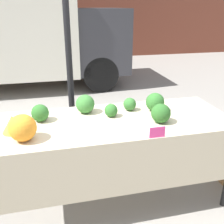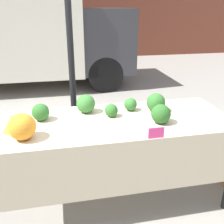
% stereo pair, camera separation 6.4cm
% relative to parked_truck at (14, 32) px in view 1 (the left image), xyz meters
% --- Properties ---
extents(ground_plane, '(40.00, 40.00, 0.00)m').
position_rel_parked_truck_xyz_m(ground_plane, '(1.25, -4.48, -1.27)').
color(ground_plane, gray).
extents(tent_pole, '(0.07, 0.07, 2.56)m').
position_rel_parked_truck_xyz_m(tent_pole, '(0.96, -3.65, 0.01)').
color(tent_pole, black).
rests_on(tent_pole, ground_plane).
extents(parked_truck, '(4.75, 2.20, 2.34)m').
position_rel_parked_truck_xyz_m(parked_truck, '(0.00, 0.00, 0.00)').
color(parked_truck, silver).
rests_on(parked_truck, ground_plane).
extents(market_table, '(2.20, 0.85, 0.87)m').
position_rel_parked_truck_xyz_m(market_table, '(1.25, -4.55, -0.51)').
color(market_table, beige).
rests_on(market_table, ground_plane).
extents(orange_cauliflower, '(0.21, 0.21, 0.21)m').
position_rel_parked_truck_xyz_m(orange_cauliflower, '(0.51, -4.69, -0.30)').
color(orange_cauliflower, orange).
rests_on(orange_cauliflower, market_table).
extents(romanesco_head, '(0.18, 0.18, 0.14)m').
position_rel_parked_truck_xyz_m(romanesco_head, '(0.41, -4.53, -0.34)').
color(romanesco_head, '#93B238').
rests_on(romanesco_head, market_table).
extents(broccoli_head_0, '(0.16, 0.16, 0.16)m').
position_rel_parked_truck_xyz_m(broccoli_head_0, '(0.62, -4.35, -0.33)').
color(broccoli_head_0, '#2D6628').
rests_on(broccoli_head_0, market_table).
extents(broccoli_head_1, '(0.13, 0.13, 0.13)m').
position_rel_parked_truck_xyz_m(broccoli_head_1, '(1.48, -4.28, -0.34)').
color(broccoli_head_1, '#336B2D').
rests_on(broccoli_head_1, market_table).
extents(broccoli_head_2, '(0.12, 0.12, 0.12)m').
position_rel_parked_truck_xyz_m(broccoli_head_2, '(1.26, -4.39, -0.35)').
color(broccoli_head_2, '#2D6628').
rests_on(broccoli_head_2, market_table).
extents(broccoli_head_3, '(0.18, 0.18, 0.18)m').
position_rel_parked_truck_xyz_m(broccoli_head_3, '(1.72, -4.35, -0.32)').
color(broccoli_head_3, '#2D6628').
rests_on(broccoli_head_3, market_table).
extents(broccoli_head_4, '(0.18, 0.18, 0.18)m').
position_rel_parked_truck_xyz_m(broccoli_head_4, '(1.04, -4.24, -0.32)').
color(broccoli_head_4, '#387533').
rests_on(broccoli_head_4, market_table).
extents(broccoli_head_5, '(0.17, 0.17, 0.17)m').
position_rel_parked_truck_xyz_m(broccoli_head_5, '(1.66, -4.62, -0.32)').
color(broccoli_head_5, '#285B23').
rests_on(broccoli_head_5, market_table).
extents(price_sign, '(0.13, 0.01, 0.09)m').
position_rel_parked_truck_xyz_m(price_sign, '(1.52, -4.89, -0.36)').
color(price_sign, '#E53D84').
rests_on(price_sign, market_table).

